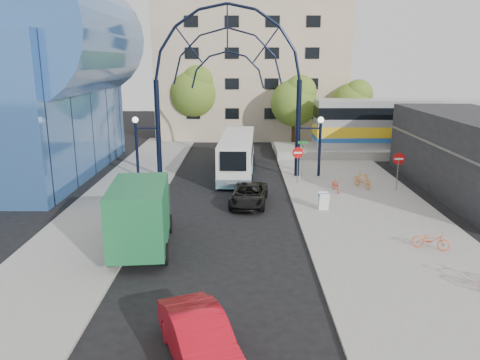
{
  "coord_description": "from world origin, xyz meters",
  "views": [
    {
      "loc": [
        1.0,
        -19.2,
        8.31
      ],
      "look_at": [
        0.89,
        6.0,
        1.84
      ],
      "focal_mm": 35.0,
      "sensor_mm": 36.0,
      "label": 1
    }
  ],
  "objects_px": {
    "street_name_sign": "(303,152)",
    "bike_near_a": "(336,185)",
    "green_truck": "(142,214)",
    "bike_far_a": "(431,240)",
    "do_not_enter_sign": "(398,163)",
    "red_sedan": "(200,340)",
    "tree_north_a": "(296,100)",
    "tree_north_b": "(195,91)",
    "bike_near_b": "(362,180)",
    "sandwich_board": "(324,199)",
    "tree_north_c": "(353,102)",
    "black_suv": "(249,195)",
    "train_car": "(457,123)",
    "stop_sign": "(298,156)",
    "gateway_arch": "(228,57)",
    "city_bus": "(237,154)"
  },
  "relations": [
    {
      "from": "do_not_enter_sign",
      "to": "green_truck",
      "type": "relative_size",
      "value": 0.38
    },
    {
      "from": "tree_north_b",
      "to": "bike_near_a",
      "type": "relative_size",
      "value": 4.91
    },
    {
      "from": "stop_sign",
      "to": "bike_near_b",
      "type": "relative_size",
      "value": 1.42
    },
    {
      "from": "red_sedan",
      "to": "sandwich_board",
      "type": "bearing_deg",
      "value": 45.35
    },
    {
      "from": "bike_near_b",
      "to": "street_name_sign",
      "type": "bearing_deg",
      "value": 126.25
    },
    {
      "from": "black_suv",
      "to": "bike_near_b",
      "type": "relative_size",
      "value": 2.5
    },
    {
      "from": "stop_sign",
      "to": "tree_north_b",
      "type": "height_order",
      "value": "tree_north_b"
    },
    {
      "from": "sandwich_board",
      "to": "tree_north_a",
      "type": "xyz_separation_m",
      "value": [
        0.52,
        19.95,
        3.86
      ]
    },
    {
      "from": "red_sedan",
      "to": "bike_near_a",
      "type": "height_order",
      "value": "red_sedan"
    },
    {
      "from": "tree_north_a",
      "to": "green_truck",
      "type": "xyz_separation_m",
      "value": [
        -9.64,
        -25.15,
        -3.02
      ]
    },
    {
      "from": "red_sedan",
      "to": "bike_near_a",
      "type": "bearing_deg",
      "value": 45.82
    },
    {
      "from": "stop_sign",
      "to": "tree_north_a",
      "type": "xyz_separation_m",
      "value": [
        1.32,
        13.93,
        2.61
      ]
    },
    {
      "from": "tree_north_a",
      "to": "bike_near_b",
      "type": "bearing_deg",
      "value": -79.34
    },
    {
      "from": "black_suv",
      "to": "bike_far_a",
      "type": "height_order",
      "value": "black_suv"
    },
    {
      "from": "green_truck",
      "to": "black_suv",
      "type": "height_order",
      "value": "green_truck"
    },
    {
      "from": "sandwich_board",
      "to": "tree_north_b",
      "type": "bearing_deg",
      "value": 111.59
    },
    {
      "from": "tree_north_c",
      "to": "bike_far_a",
      "type": "height_order",
      "value": "tree_north_c"
    },
    {
      "from": "sandwich_board",
      "to": "train_car",
      "type": "relative_size",
      "value": 0.04
    },
    {
      "from": "street_name_sign",
      "to": "train_car",
      "type": "bearing_deg",
      "value": 32.42
    },
    {
      "from": "tree_north_a",
      "to": "bike_far_a",
      "type": "relative_size",
      "value": 4.37
    },
    {
      "from": "street_name_sign",
      "to": "train_car",
      "type": "height_order",
      "value": "train_car"
    },
    {
      "from": "train_car",
      "to": "green_truck",
      "type": "xyz_separation_m",
      "value": [
        -23.52,
        -21.22,
        -1.31
      ]
    },
    {
      "from": "bike_near_a",
      "to": "gateway_arch",
      "type": "bearing_deg",
      "value": 144.63
    },
    {
      "from": "stop_sign",
      "to": "train_car",
      "type": "distance_m",
      "value": 18.22
    },
    {
      "from": "do_not_enter_sign",
      "to": "tree_north_b",
      "type": "distance_m",
      "value": 25.09
    },
    {
      "from": "green_truck",
      "to": "tree_north_c",
      "type": "bearing_deg",
      "value": 54.22
    },
    {
      "from": "tree_north_a",
      "to": "tree_north_b",
      "type": "distance_m",
      "value": 10.79
    },
    {
      "from": "gateway_arch",
      "to": "bike_far_a",
      "type": "xyz_separation_m",
      "value": [
        9.44,
        -13.67,
        -8.02
      ]
    },
    {
      "from": "bike_near_a",
      "to": "tree_north_b",
      "type": "bearing_deg",
      "value": 113.62
    },
    {
      "from": "bike_near_a",
      "to": "bike_far_a",
      "type": "height_order",
      "value": "bike_near_a"
    },
    {
      "from": "street_name_sign",
      "to": "red_sedan",
      "type": "height_order",
      "value": "street_name_sign"
    },
    {
      "from": "street_name_sign",
      "to": "tree_north_c",
      "type": "distance_m",
      "value": 16.95
    },
    {
      "from": "do_not_enter_sign",
      "to": "tree_north_b",
      "type": "height_order",
      "value": "tree_north_b"
    },
    {
      "from": "do_not_enter_sign",
      "to": "red_sedan",
      "type": "bearing_deg",
      "value": -122.3
    },
    {
      "from": "city_bus",
      "to": "bike_near_b",
      "type": "distance_m",
      "value": 9.47
    },
    {
      "from": "street_name_sign",
      "to": "bike_near_a",
      "type": "distance_m",
      "value": 3.68
    },
    {
      "from": "green_truck",
      "to": "bike_near_a",
      "type": "bearing_deg",
      "value": 34.77
    },
    {
      "from": "bike_near_a",
      "to": "red_sedan",
      "type": "bearing_deg",
      "value": -117.44
    },
    {
      "from": "tree_north_b",
      "to": "tree_north_c",
      "type": "bearing_deg",
      "value": -7.12
    },
    {
      "from": "train_car",
      "to": "tree_north_c",
      "type": "relative_size",
      "value": 3.86
    },
    {
      "from": "gateway_arch",
      "to": "stop_sign",
      "type": "height_order",
      "value": "gateway_arch"
    },
    {
      "from": "sandwich_board",
      "to": "bike_near_a",
      "type": "xyz_separation_m",
      "value": [
        1.47,
        3.88,
        -0.19
      ]
    },
    {
      "from": "do_not_enter_sign",
      "to": "red_sedan",
      "type": "xyz_separation_m",
      "value": [
        -11.17,
        -17.67,
        -1.25
      ]
    },
    {
      "from": "city_bus",
      "to": "bike_far_a",
      "type": "xyz_separation_m",
      "value": [
        8.79,
        -14.86,
        -0.96
      ]
    },
    {
      "from": "do_not_enter_sign",
      "to": "bike_near_a",
      "type": "relative_size",
      "value": 1.52
    },
    {
      "from": "green_truck",
      "to": "bike_far_a",
      "type": "xyz_separation_m",
      "value": [
        12.96,
        -0.45,
        -1.05
      ]
    },
    {
      "from": "do_not_enter_sign",
      "to": "sandwich_board",
      "type": "distance_m",
      "value": 6.85
    },
    {
      "from": "gateway_arch",
      "to": "red_sedan",
      "type": "relative_size",
      "value": 3.11
    },
    {
      "from": "city_bus",
      "to": "bike_far_a",
      "type": "relative_size",
      "value": 6.57
    },
    {
      "from": "gateway_arch",
      "to": "tree_north_a",
      "type": "relative_size",
      "value": 1.95
    }
  ]
}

